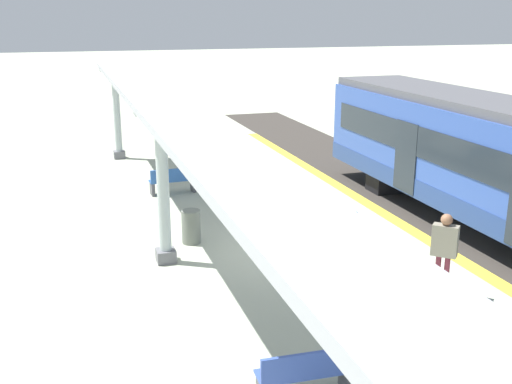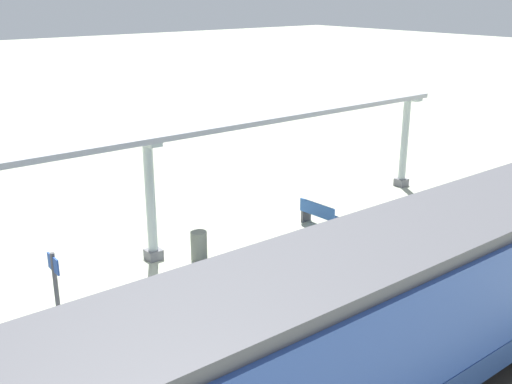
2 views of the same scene
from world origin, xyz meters
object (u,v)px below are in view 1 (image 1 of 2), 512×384
object	(u,v)px
platform_info_sign	(342,255)
trash_bin	(191,227)
canopy_pillar_nearest	(117,113)
bench_mid_platform	(307,374)
bench_near_end	(173,180)
canopy_pillar_second	(163,187)
train_near_carriage	(502,169)
passenger_waiting_near_edge	(444,245)

from	to	relation	value
platform_info_sign	trash_bin	bearing A→B (deg)	-69.30
canopy_pillar_nearest	bench_mid_platform	bearing A→B (deg)	93.73
bench_near_end	bench_mid_platform	distance (m)	11.53
trash_bin	canopy_pillar_second	bearing A→B (deg)	51.78
train_near_carriage	passenger_waiting_near_edge	xyz separation A→B (m)	(3.35, 2.55, -0.73)
bench_mid_platform	passenger_waiting_near_edge	xyz separation A→B (m)	(-3.99, -2.49, 0.66)
bench_near_end	trash_bin	size ratio (longest dim) A/B	1.78
bench_mid_platform	canopy_pillar_second	bearing A→B (deg)	-79.33
canopy_pillar_second	platform_info_sign	world-z (taller)	canopy_pillar_second
train_near_carriage	trash_bin	world-z (taller)	train_near_carriage
canopy_pillar_second	passenger_waiting_near_edge	distance (m)	6.23
canopy_pillar_nearest	passenger_waiting_near_edge	bearing A→B (deg)	109.12
train_near_carriage	canopy_pillar_nearest	size ratio (longest dim) A/B	4.08
train_near_carriage	trash_bin	bearing A→B (deg)	-14.49
passenger_waiting_near_edge	bench_mid_platform	bearing A→B (deg)	31.96
bench_near_end	canopy_pillar_second	bearing A→B (deg)	78.07
bench_mid_platform	canopy_pillar_nearest	bearing A→B (deg)	-86.27
train_near_carriage	bench_near_end	xyz separation A→B (m)	(7.29, -6.49, -1.39)
train_near_carriage	passenger_waiting_near_edge	size ratio (longest dim) A/B	8.32
platform_info_sign	passenger_waiting_near_edge	distance (m)	2.48
canopy_pillar_nearest	bench_mid_platform	world-z (taller)	canopy_pillar_nearest
train_near_carriage	bench_near_end	world-z (taller)	train_near_carriage
train_near_carriage	passenger_waiting_near_edge	bearing A→B (deg)	37.34
train_near_carriage	platform_info_sign	world-z (taller)	train_near_carriage
train_near_carriage	canopy_pillar_second	world-z (taller)	canopy_pillar_second
canopy_pillar_nearest	bench_near_end	xyz separation A→B (m)	(-1.18, 5.71, -1.38)
trash_bin	passenger_waiting_near_edge	size ratio (longest dim) A/B	0.49
bench_mid_platform	trash_bin	distance (m)	7.02
canopy_pillar_second	bench_near_end	xyz separation A→B (m)	(-1.18, -5.57, -1.38)
canopy_pillar_second	passenger_waiting_near_edge	xyz separation A→B (m)	(-5.11, 3.48, -0.72)
bench_mid_platform	platform_info_sign	bearing A→B (deg)	-125.64
canopy_pillar_nearest	passenger_waiting_near_edge	size ratio (longest dim) A/B	2.04
trash_bin	platform_info_sign	size ratio (longest dim) A/B	0.39
trash_bin	passenger_waiting_near_edge	world-z (taller)	passenger_waiting_near_edge
bench_mid_platform	platform_info_sign	world-z (taller)	platform_info_sign
canopy_pillar_nearest	bench_mid_platform	size ratio (longest dim) A/B	2.37
passenger_waiting_near_edge	train_near_carriage	bearing A→B (deg)	-142.66
canopy_pillar_nearest	trash_bin	world-z (taller)	canopy_pillar_nearest
trash_bin	bench_mid_platform	bearing A→B (deg)	92.44
canopy_pillar_nearest	train_near_carriage	bearing A→B (deg)	124.75
bench_near_end	passenger_waiting_near_edge	world-z (taller)	passenger_waiting_near_edge
canopy_pillar_nearest	bench_mid_platform	distance (m)	17.34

